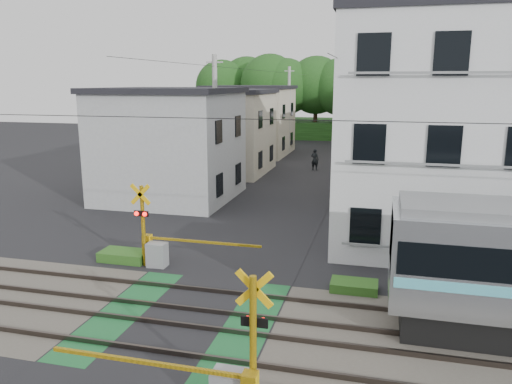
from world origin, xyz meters
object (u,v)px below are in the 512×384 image
(crossing_signal_near, at_px, (233,382))
(crossing_signal_far, at_px, (155,247))
(apartment_block, at_px, (466,131))
(pedestrian, at_px, (315,159))

(crossing_signal_near, relative_size, crossing_signal_far, 1.00)
(apartment_block, relative_size, pedestrian, 6.17)
(crossing_signal_near, bearing_deg, crossing_signal_far, 125.29)
(apartment_block, bearing_deg, pedestrian, 117.30)
(crossing_signal_far, relative_size, pedestrian, 2.86)
(apartment_block, distance_m, pedestrian, 18.32)
(crossing_signal_near, xyz_separation_m, crossing_signal_far, (-5.17, 7.31, 0.00))
(apartment_block, bearing_deg, crossing_signal_near, -114.22)
(apartment_block, height_order, pedestrian, apartment_block)
(crossing_signal_far, xyz_separation_m, pedestrian, (2.87, 21.76, 0.12))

